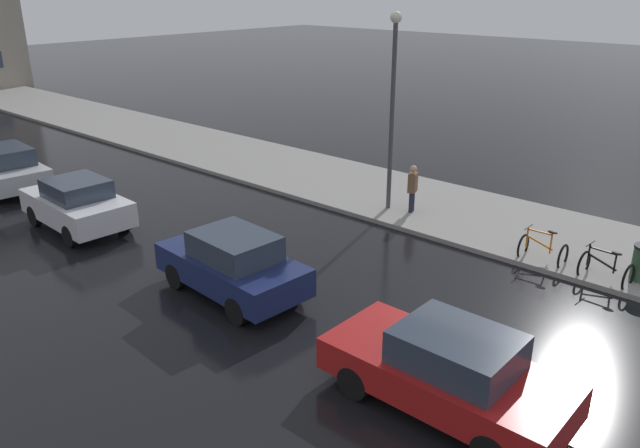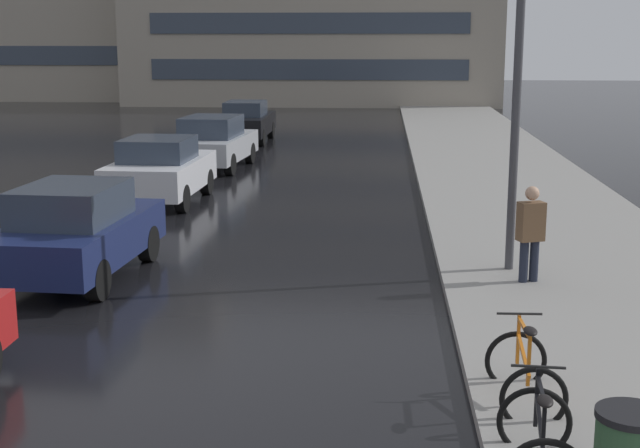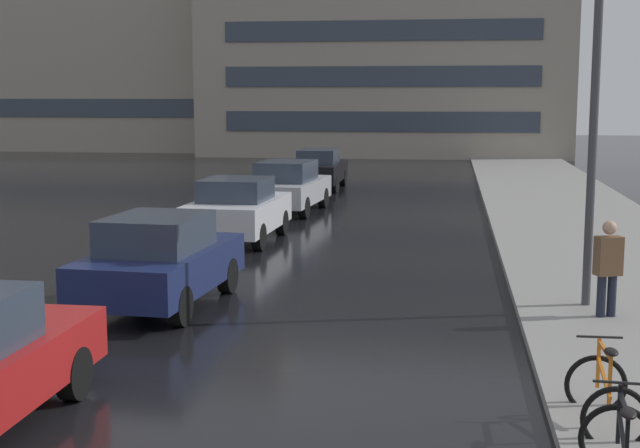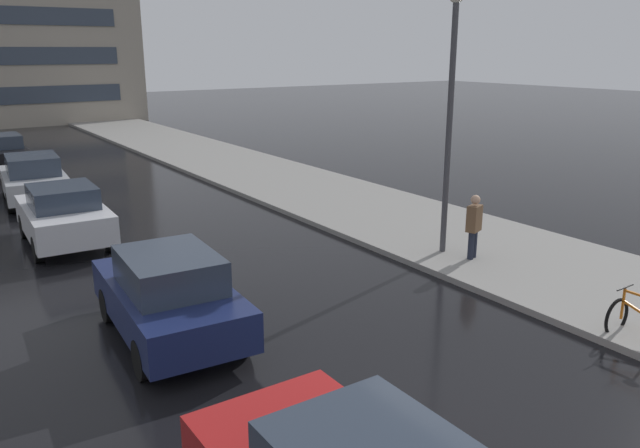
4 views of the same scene
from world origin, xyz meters
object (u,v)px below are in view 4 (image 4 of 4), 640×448
Objects in this scene: car_white at (64,215)px; pedestrian at (474,226)px; car_navy at (169,295)px; car_black at (3,152)px; streetlamp at (451,100)px; car_silver at (34,178)px.

pedestrian is (7.60, -6.95, 0.15)m from car_white.
car_navy is 0.96× the size of car_black.
pedestrian is at bearing -75.91° from streetlamp.
car_silver is at bearing -89.90° from car_black.
car_white is 0.93× the size of car_silver.
pedestrian is at bearing -59.35° from car_silver.
car_black is 2.51× the size of pedestrian.
car_white is (-0.26, 6.76, -0.01)m from car_navy.
streetlamp reaches higher than pedestrian.
pedestrian reaches higher than car_white.
streetlamp is at bearing 104.09° from pedestrian.
car_silver is 2.50× the size of pedestrian.
pedestrian is 0.27× the size of streetlamp.
car_navy is at bearing -175.40° from streetlamp.
streetlamp is at bearing -68.70° from car_black.
streetlamp is at bearing -39.83° from car_white.
car_black is at bearing 111.02° from pedestrian.
streetlamp is (-0.19, 0.77, 2.85)m from pedestrian.
pedestrian reaches higher than car_silver.
car_navy is 7.77m from streetlamp.
car_white is at bearing 140.17° from streetlamp.
car_white is at bearing -91.10° from car_black.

